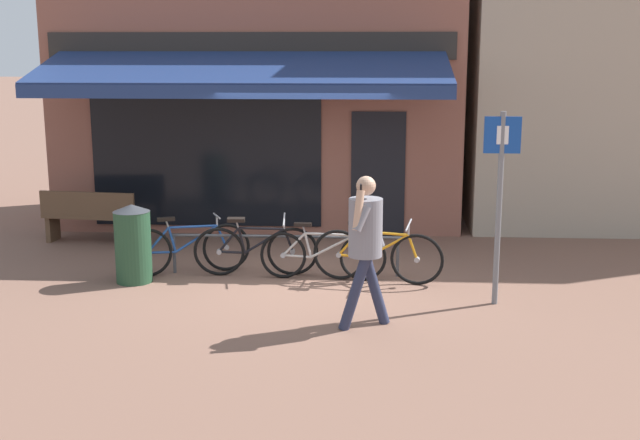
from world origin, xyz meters
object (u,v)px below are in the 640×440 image
litter_bin (133,243)px  park_bench (91,215)px  bicycle_blue (187,248)px  bicycle_black (256,250)px  pedestrian_adult (365,235)px  bicycle_orange (377,255)px  bicycle_silver (322,254)px  parking_sign (500,188)px

litter_bin → park_bench: (-1.32, 2.16, -0.08)m
litter_bin → park_bench: bearing=121.4°
litter_bin → park_bench: size_ratio=0.66×
litter_bin → bicycle_blue: bearing=35.6°
bicycle_blue → litter_bin: 0.80m
bicycle_blue → bicycle_black: bicycle_black is taller
pedestrian_adult → park_bench: pedestrian_adult is taller
bicycle_orange → litter_bin: 3.31m
bicycle_silver → pedestrian_adult: bearing=-69.8°
bicycle_orange → pedestrian_adult: bearing=-84.6°
bicycle_black → parking_sign: (3.14, -1.06, 1.08)m
bicycle_blue → park_bench: 2.59m
bicycle_silver → litter_bin: (-2.55, -0.28, 0.19)m
bicycle_blue → bicycle_orange: size_ratio=0.96×
bicycle_silver → pedestrian_adult: (0.58, -1.90, 0.72)m
bicycle_silver → park_bench: park_bench is taller
parking_sign → bicycle_black: bearing=161.4°
litter_bin → bicycle_silver: bearing=6.2°
bicycle_silver → parking_sign: parking_sign is taller
pedestrian_adult → park_bench: (-4.46, 3.78, -0.61)m
bicycle_blue → parking_sign: 4.42m
bicycle_black → bicycle_silver: 0.94m
bicycle_orange → pedestrian_adult: pedestrian_adult is taller
pedestrian_adult → parking_sign: 1.91m
bicycle_black → parking_sign: parking_sign is taller
parking_sign → park_bench: 6.79m
pedestrian_adult → park_bench: 5.87m
parking_sign → park_bench: size_ratio=1.46×
bicycle_blue → pedestrian_adult: bearing=-59.7°
bicycle_orange → bicycle_black: bearing=-176.9°
parking_sign → bicycle_blue: bearing=164.4°
pedestrian_adult → park_bench: size_ratio=1.07×
parking_sign → pedestrian_adult: bearing=-150.3°
bicycle_black → bicycle_orange: size_ratio=0.98×
bicycle_orange → parking_sign: size_ratio=0.75×
bicycle_silver → bicycle_orange: 0.76m
bicycle_black → park_bench: size_ratio=1.06×
park_bench → bicycle_blue: bearing=-34.7°
bicycle_blue → bicycle_black: size_ratio=0.98×
bicycle_silver → litter_bin: litter_bin is taller
bicycle_silver → parking_sign: bearing=-20.8°
bicycle_blue → bicycle_silver: bearing=-25.3°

